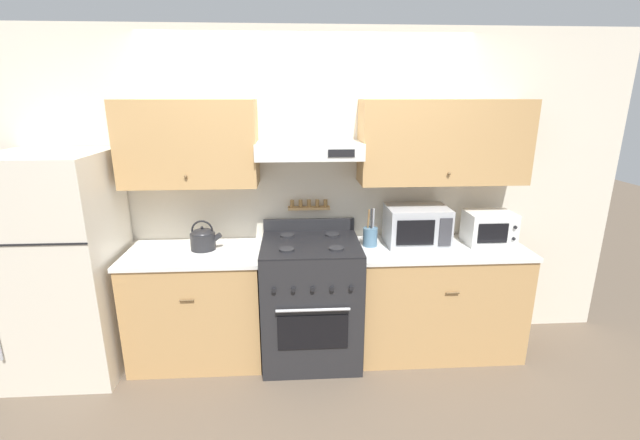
{
  "coord_description": "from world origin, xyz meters",
  "views": [
    {
      "loc": [
        -0.12,
        -2.79,
        2.04
      ],
      "look_at": [
        0.07,
        0.26,
        1.15
      ],
      "focal_mm": 24.0,
      "sensor_mm": 36.0,
      "label": 1
    }
  ],
  "objects_px": {
    "utensil_crock": "(370,236)",
    "tea_kettle": "(203,238)",
    "stove_range": "(311,300)",
    "toaster_oven": "(489,228)",
    "microwave": "(417,226)",
    "refrigerator": "(63,266)"
  },
  "relations": [
    {
      "from": "refrigerator",
      "to": "utensil_crock",
      "type": "distance_m",
      "value": 2.31
    },
    {
      "from": "utensil_crock",
      "to": "refrigerator",
      "type": "bearing_deg",
      "value": -176.95
    },
    {
      "from": "tea_kettle",
      "to": "refrigerator",
      "type": "bearing_deg",
      "value": -173.05
    },
    {
      "from": "stove_range",
      "to": "toaster_oven",
      "type": "bearing_deg",
      "value": 3.46
    },
    {
      "from": "utensil_crock",
      "to": "stove_range",
      "type": "bearing_deg",
      "value": -169.47
    },
    {
      "from": "refrigerator",
      "to": "tea_kettle",
      "type": "xyz_separation_m",
      "value": [
        1.0,
        0.12,
        0.15
      ]
    },
    {
      "from": "microwave",
      "to": "utensil_crock",
      "type": "relative_size",
      "value": 1.58
    },
    {
      "from": "tea_kettle",
      "to": "toaster_oven",
      "type": "distance_m",
      "value": 2.25
    },
    {
      "from": "toaster_oven",
      "to": "refrigerator",
      "type": "bearing_deg",
      "value": -177.87
    },
    {
      "from": "stove_range",
      "to": "tea_kettle",
      "type": "relative_size",
      "value": 4.37
    },
    {
      "from": "refrigerator",
      "to": "microwave",
      "type": "bearing_deg",
      "value": 3.01
    },
    {
      "from": "stove_range",
      "to": "utensil_crock",
      "type": "xyz_separation_m",
      "value": [
        0.47,
        0.09,
        0.49
      ]
    },
    {
      "from": "utensil_crock",
      "to": "tea_kettle",
      "type": "bearing_deg",
      "value": -180.0
    },
    {
      "from": "tea_kettle",
      "to": "toaster_oven",
      "type": "relative_size",
      "value": 0.67
    },
    {
      "from": "stove_range",
      "to": "refrigerator",
      "type": "relative_size",
      "value": 0.64
    },
    {
      "from": "tea_kettle",
      "to": "utensil_crock",
      "type": "xyz_separation_m",
      "value": [
        1.3,
        0.0,
        -0.01
      ]
    },
    {
      "from": "stove_range",
      "to": "toaster_oven",
      "type": "height_order",
      "value": "toaster_oven"
    },
    {
      "from": "microwave",
      "to": "toaster_oven",
      "type": "xyz_separation_m",
      "value": [
        0.58,
        -0.02,
        -0.02
      ]
    },
    {
      "from": "stove_range",
      "to": "toaster_oven",
      "type": "distance_m",
      "value": 1.53
    },
    {
      "from": "stove_range",
      "to": "tea_kettle",
      "type": "height_order",
      "value": "tea_kettle"
    },
    {
      "from": "toaster_oven",
      "to": "stove_range",
      "type": "bearing_deg",
      "value": -176.54
    },
    {
      "from": "microwave",
      "to": "toaster_oven",
      "type": "bearing_deg",
      "value": -1.92
    }
  ]
}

